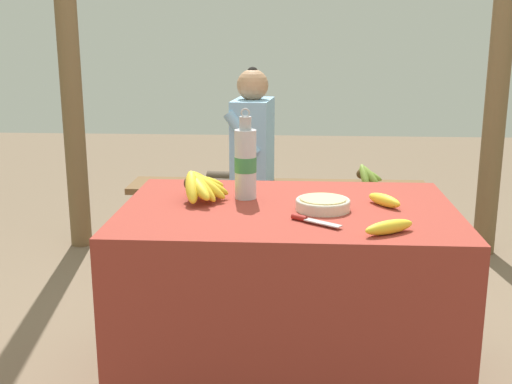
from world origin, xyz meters
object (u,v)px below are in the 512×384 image
Objects in this scene: knife at (309,220)px; seated_vendor at (244,152)px; banana_bunch_ripe at (200,184)px; support_post_far at (501,44)px; loose_banana_front at (389,227)px; water_bottle at (245,162)px; support_post_near at (68,44)px; wooden_bench at (278,197)px; serving_bowl at (323,203)px; loose_banana_side at (384,200)px; banana_bunch_green at (367,175)px.

knife is 0.15× the size of seated_vendor.
knife is at bearing -33.17° from banana_bunch_ripe.
loose_banana_front is at bearing -114.78° from support_post_far.
support_post_near is (-1.16, 1.45, 0.40)m from water_bottle.
support_post_near is at bearing 170.11° from wooden_bench.
support_post_near reaches higher than water_bottle.
loose_banana_front is (0.19, -0.26, -0.00)m from serving_bowl.
wooden_bench is at bearing 103.21° from loose_banana_front.
banana_bunch_green is (0.08, 1.31, -0.20)m from loose_banana_side.
loose_banana_side is 0.61× the size of banana_bunch_green.
loose_banana_side is (0.67, -0.03, -0.04)m from banana_bunch_ripe.
wooden_bench is at bearing 97.91° from serving_bowl.
water_bottle reaches higher than wooden_bench.
loose_banana_front is at bearing -29.36° from banana_bunch_ripe.
wooden_bench is (-0.41, 1.32, -0.34)m from loose_banana_side.
seated_vendor is (-0.61, 1.29, -0.07)m from loose_banana_side.
support_post_near is (-1.74, 0.23, 0.71)m from banana_bunch_green.
support_post_near is at bearing 172.62° from banana_bunch_green.
water_bottle is 0.14× the size of support_post_near.
knife is at bearing -53.01° from water_bottle.
seated_vendor is (-0.10, 1.21, -0.19)m from water_bottle.
water_bottle is 1.32m from wooden_bench.
banana_bunch_ripe is at bearing -101.27° from wooden_bench.
loose_banana_side is at bearing 120.92° from seated_vendor.
banana_bunch_green is 0.10× the size of support_post_near.
support_post_far is at bearing 61.56° from loose_banana_side.
banana_bunch_ripe is at bearing -56.60° from support_post_near.
support_post_far reaches higher than seated_vendor.
seated_vendor reaches higher than loose_banana_side.
banana_bunch_ripe is 0.17× the size of wooden_bench.
water_bottle is 0.30× the size of seated_vendor.
water_bottle is at bearing 139.42° from loose_banana_front.
support_post_near is (-1.25, 0.22, 0.85)m from wooden_bench.
seated_vendor reaches higher than banana_bunch_green.
support_post_far is at bearing 0.00° from support_post_near.
knife is 0.10× the size of wooden_bench.
wooden_bench is (-0.14, 1.54, -0.32)m from knife.
loose_banana_front is at bearing -93.92° from banana_bunch_green.
banana_bunch_ripe is 0.19m from water_bottle.
water_bottle is at bearing -94.22° from wooden_bench.
serving_bowl is (0.45, -0.10, -0.04)m from banana_bunch_ripe.
support_post_near is at bearing 131.23° from loose_banana_front.
support_post_near is (-1.44, 1.60, 0.51)m from serving_bowl.
loose_banana_front is at bearing 115.42° from seated_vendor.
loose_banana_front is at bearing -94.91° from loose_banana_side.
loose_banana_front is 1.72m from wooden_bench.
banana_bunch_ripe reaches higher than loose_banana_side.
water_bottle is 0.20× the size of wooden_bench.
support_post_far reaches higher than serving_bowl.
water_bottle reaches higher than loose_banana_front.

